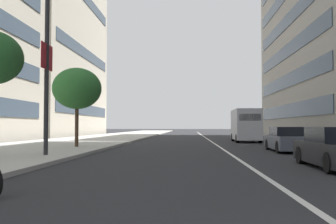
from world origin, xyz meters
The scene contains 6 objects.
sidewalk_right_plaza centered at (30.00, 11.24, 0.07)m, with size 160.00×8.92×0.15m, color #B2ADA3.
lane_centre_stripe centered at (35.00, 0.00, 0.00)m, with size 110.00×0.16×0.01m, color silver.
car_approaching_light centered at (18.71, -3.32, 0.63)m, with size 4.62×1.94×1.33m.
delivery_van_ahead centered at (31.16, -2.93, 1.50)m, with size 5.30×2.18×2.82m.
street_lamp_with_banners centered at (13.73, 7.79, 5.43)m, with size 1.26×2.38×9.04m.
street_tree_near_plaza_corner centered at (20.31, 8.76, 3.63)m, with size 2.93×2.93×4.74m.
Camera 1 is at (-1.93, 2.04, 1.35)m, focal length 40.19 mm.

